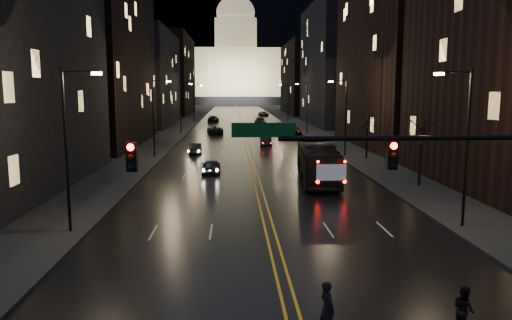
{
  "coord_description": "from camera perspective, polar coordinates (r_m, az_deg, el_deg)",
  "views": [
    {
      "loc": [
        -2.07,
        -17.01,
        7.9
      ],
      "look_at": [
        -0.74,
        10.99,
        3.89
      ],
      "focal_mm": 35.0,
      "sensor_mm": 36.0,
      "label": 1
    }
  ],
  "objects": [
    {
      "name": "streetlamp_left_mid",
      "position": [
        57.75,
        -11.48,
        5.2
      ],
      "size": [
        2.13,
        0.25,
        9.0
      ],
      "color": "black",
      "rests_on": "ground"
    },
    {
      "name": "sidewalk_left",
      "position": [
        147.7,
        -7.38,
        5.05
      ],
      "size": [
        8.0,
        320.0,
        0.16
      ],
      "primitive_type": "cube",
      "color": "black",
      "rests_on": "ground"
    },
    {
      "name": "tree_right_far",
      "position": [
        57.13,
        12.62,
        4.57
      ],
      "size": [
        2.4,
        2.4,
        6.65
      ],
      "color": "black",
      "rests_on": "ground"
    },
    {
      "name": "center_line",
      "position": [
        147.23,
        -1.92,
        5.09
      ],
      "size": [
        0.62,
        320.0,
        0.01
      ],
      "primitive_type": "cube",
      "color": "orange",
      "rests_on": "road"
    },
    {
      "name": "oncoming_car_d",
      "position": [
        119.23,
        -4.91,
        4.7
      ],
      "size": [
        2.79,
        5.62,
        1.57
      ],
      "primitive_type": "imported",
      "rotation": [
        0.0,
        0.0,
        3.03
      ],
      "color": "black",
      "rests_on": "ground"
    },
    {
      "name": "building_left_mid",
      "position": [
        73.74,
        -18.03,
        12.51
      ],
      "size": [
        12.0,
        30.0,
        28.0
      ],
      "primitive_type": "cube",
      "color": "black",
      "rests_on": "ground"
    },
    {
      "name": "oncoming_car_c",
      "position": [
        87.97,
        -4.72,
        3.46
      ],
      "size": [
        3.16,
        5.66,
        1.5
      ],
      "primitive_type": "imported",
      "rotation": [
        0.0,
        0.0,
        3.27
      ],
      "color": "black",
      "rests_on": "ground"
    },
    {
      "name": "building_right_dist",
      "position": [
        158.72,
        5.71,
        9.24
      ],
      "size": [
        12.0,
        40.0,
        22.0
      ],
      "primitive_type": "cube",
      "color": "black",
      "rests_on": "ground"
    },
    {
      "name": "bus",
      "position": [
        42.93,
        7.04,
        -0.25
      ],
      "size": [
        3.75,
        12.21,
        3.35
      ],
      "primitive_type": "imported",
      "rotation": [
        0.0,
        0.0,
        -0.08
      ],
      "color": "black",
      "rests_on": "ground"
    },
    {
      "name": "receding_car_c",
      "position": [
        109.35,
        0.49,
        4.44
      ],
      "size": [
        2.48,
        5.64,
        1.61
      ],
      "primitive_type": "imported",
      "rotation": [
        0.0,
        0.0,
        0.04
      ],
      "color": "black",
      "rests_on": "ground"
    },
    {
      "name": "building_left_dist",
      "position": [
        158.2,
        -9.73,
        9.53
      ],
      "size": [
        12.0,
        40.0,
        24.0
      ],
      "primitive_type": "cube",
      "color": "black",
      "rests_on": "ground"
    },
    {
      "name": "receding_car_d",
      "position": [
        144.8,
        0.86,
        5.32
      ],
      "size": [
        2.87,
        5.43,
        1.46
      ],
      "primitive_type": "imported",
      "rotation": [
        0.0,
        0.0,
        0.09
      ],
      "color": "black",
      "rests_on": "ground"
    },
    {
      "name": "oncoming_car_b",
      "position": [
        60.6,
        -6.98,
        1.28
      ],
      "size": [
        1.88,
        4.45,
        1.43
      ],
      "primitive_type": "imported",
      "rotation": [
        0.0,
        0.0,
        3.23
      ],
      "color": "black",
      "rests_on": "ground"
    },
    {
      "name": "streetlamp_right_mid",
      "position": [
        58.51,
        10.04,
        5.27
      ],
      "size": [
        2.13,
        0.25,
        9.0
      ],
      "color": "black",
      "rests_on": "ground"
    },
    {
      "name": "receding_car_a",
      "position": [
        68.4,
        1.13,
        2.13
      ],
      "size": [
        1.63,
        4.41,
        1.44
      ],
      "primitive_type": "imported",
      "rotation": [
        0.0,
        0.0,
        -0.03
      ],
      "color": "black",
      "rests_on": "ground"
    },
    {
      "name": "sidewalk_right",
      "position": [
        148.09,
        3.53,
        5.11
      ],
      "size": [
        8.0,
        320.0,
        0.16
      ],
      "primitive_type": "cube",
      "color": "black",
      "rests_on": "ground"
    },
    {
      "name": "streetlamp_left_far",
      "position": [
        87.49,
        -8.5,
        6.22
      ],
      "size": [
        2.13,
        0.25,
        9.0
      ],
      "color": "black",
      "rests_on": "ground"
    },
    {
      "name": "capitol",
      "position": [
        267.18,
        -2.31,
        10.14
      ],
      "size": [
        90.0,
        50.0,
        58.5
      ],
      "color": "black",
      "rests_on": "ground"
    },
    {
      "name": "traffic_signal",
      "position": [
        18.99,
        22.15,
        -0.93
      ],
      "size": [
        17.29,
        0.45,
        7.0
      ],
      "color": "black",
      "rests_on": "ground"
    },
    {
      "name": "pedestrian_a",
      "position": [
        16.83,
        8.12,
        -16.48
      ],
      "size": [
        0.65,
        0.78,
        1.83
      ],
      "primitive_type": "imported",
      "rotation": [
        0.0,
        0.0,
        1.93
      ],
      "color": "black",
      "rests_on": "ground"
    },
    {
      "name": "receding_car_b",
      "position": [
        85.83,
        4.37,
        3.39
      ],
      "size": [
        2.3,
        4.88,
        1.62
      ],
      "primitive_type": "imported",
      "rotation": [
        0.0,
        0.0,
        0.08
      ],
      "color": "black",
      "rests_on": "ground"
    },
    {
      "name": "oncoming_car_a",
      "position": [
        46.67,
        -5.14,
        -0.73
      ],
      "size": [
        1.73,
        4.25,
        1.45
      ],
      "primitive_type": "imported",
      "rotation": [
        0.0,
        0.0,
        3.15
      ],
      "color": "black",
      "rests_on": "ground"
    },
    {
      "name": "streetlamp_right_near",
      "position": [
        30.06,
        22.69,
        2.14
      ],
      "size": [
        2.13,
        0.25,
        9.0
      ],
      "color": "black",
      "rests_on": "ground"
    },
    {
      "name": "road",
      "position": [
        147.24,
        -1.92,
        5.08
      ],
      "size": [
        20.0,
        320.0,
        0.02
      ],
      "primitive_type": "cube",
      "color": "black",
      "rests_on": "ground"
    },
    {
      "name": "pedestrian_b",
      "position": [
        18.22,
        22.67,
        -15.49
      ],
      "size": [
        0.52,
        0.81,
        1.58
      ],
      "primitive_type": "imported",
      "rotation": [
        0.0,
        0.0,
        1.71
      ],
      "color": "black",
      "rests_on": "ground"
    },
    {
      "name": "streetlamp_right_far",
      "position": [
        88.0,
        5.73,
        6.28
      ],
      "size": [
        2.13,
        0.25,
        9.0
      ],
      "color": "black",
      "rests_on": "ground"
    },
    {
      "name": "streetlamp_left_dist",
      "position": [
        117.37,
        -7.04,
        6.72
      ],
      "size": [
        2.13,
        0.25,
        9.0
      ],
      "color": "black",
      "rests_on": "ground"
    },
    {
      "name": "building_right_mid",
      "position": [
        111.54,
        9.38,
        10.67
      ],
      "size": [
        12.0,
        34.0,
        26.0
      ],
      "primitive_type": "cube",
      "color": "black",
      "rests_on": "ground"
    },
    {
      "name": "streetlamp_right_dist",
      "position": [
        117.75,
        3.59,
        6.77
      ],
      "size": [
        2.13,
        0.25,
        9.0
      ],
      "color": "black",
      "rests_on": "ground"
    },
    {
      "name": "building_right_tall",
      "position": [
        71.73,
        16.81,
        16.72
      ],
      "size": [
        12.0,
        30.0,
        38.0
      ],
      "primitive_type": "cube",
      "color": "black",
      "rests_on": "ground"
    },
    {
      "name": "building_left_far",
      "position": [
        110.66,
        -12.73,
        9.05
      ],
      "size": [
        12.0,
        34.0,
        20.0
      ],
      "primitive_type": "cube",
      "color": "black",
      "rests_on": "ground"
    },
    {
      "name": "mountain_ridge",
      "position": [
        403.29,
        3.43,
        16.28
      ],
      "size": [
        520.0,
        60.0,
        130.0
      ],
      "primitive_type": "cube",
      "color": "black",
      "rests_on": "ground"
    },
    {
      "name": "streetlamp_left_near",
      "position": [
        28.53,
        -20.57,
        1.96
      ],
      "size": [
        2.13,
        0.25,
        9.0
      ],
      "color": "black",
      "rests_on": "ground"
    },
    {
      "name": "ground",
      "position": [
        18.87,
        3.99,
        -16.63
      ],
      "size": [
        900.0,
        900.0,
        0.0
      ],
      "primitive_type": "plane",
      "color": "black",
      "rests_on": "ground"
    },
    {
      "name": "tree_right_mid",
      "position": [
        41.95,
        18.37,
        3.12
      ],
      "size": [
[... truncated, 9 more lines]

